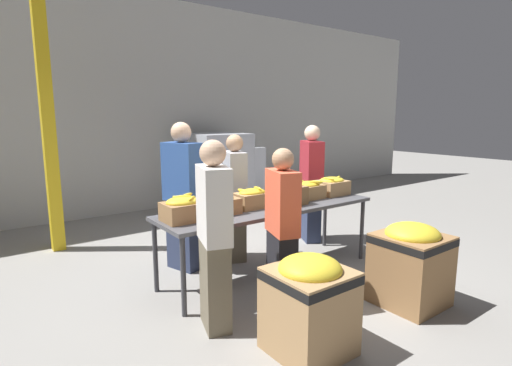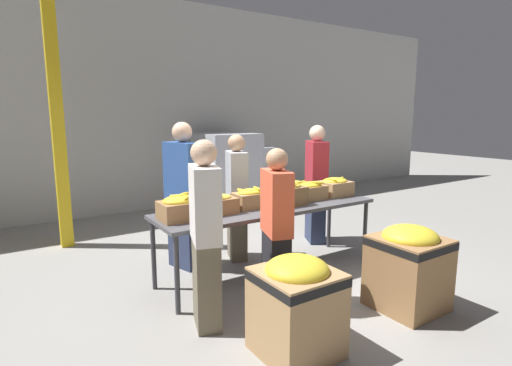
% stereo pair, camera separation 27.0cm
% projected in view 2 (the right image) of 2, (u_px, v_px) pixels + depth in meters
% --- Properties ---
extents(ground_plane, '(30.00, 30.00, 0.00)m').
position_uv_depth(ground_plane, '(268.00, 273.00, 4.70)').
color(ground_plane, gray).
extents(wall_back, '(16.00, 0.08, 4.00)m').
position_uv_depth(wall_back, '(151.00, 106.00, 7.61)').
color(wall_back, '#B7B7B2').
rests_on(wall_back, ground_plane).
extents(sorting_table, '(2.64, 0.77, 0.81)m').
position_uv_depth(sorting_table, '(269.00, 211.00, 4.57)').
color(sorting_table, '#4C4C51').
rests_on(sorting_table, ground_plane).
extents(banana_box_0, '(0.39, 0.33, 0.26)m').
position_uv_depth(banana_box_0, '(179.00, 207.00, 3.97)').
color(banana_box_0, olive).
rests_on(banana_box_0, sorting_table).
extents(banana_box_1, '(0.39, 0.27, 0.23)m').
position_uv_depth(banana_box_1, '(218.00, 204.00, 4.21)').
color(banana_box_1, olive).
rests_on(banana_box_1, sorting_table).
extents(banana_box_2, '(0.39, 0.27, 0.24)m').
position_uv_depth(banana_box_2, '(251.00, 198.00, 4.47)').
color(banana_box_2, '#A37A4C').
rests_on(banana_box_2, sorting_table).
extents(banana_box_3, '(0.39, 0.34, 0.29)m').
position_uv_depth(banana_box_3, '(287.00, 193.00, 4.62)').
color(banana_box_3, olive).
rests_on(banana_box_3, sorting_table).
extents(banana_box_4, '(0.39, 0.31, 0.24)m').
position_uv_depth(banana_box_4, '(309.00, 190.00, 4.92)').
color(banana_box_4, '#A37A4C').
rests_on(banana_box_4, sorting_table).
extents(banana_box_5, '(0.39, 0.32, 0.25)m').
position_uv_depth(banana_box_5, '(335.00, 186.00, 5.15)').
color(banana_box_5, tan).
rests_on(banana_box_5, sorting_table).
extents(volunteer_0, '(0.41, 0.51, 1.70)m').
position_uv_depth(volunteer_0, '(316.00, 185.00, 5.76)').
color(volunteer_0, '#2D3856').
rests_on(volunteer_0, ground_plane).
extents(volunteer_1, '(0.34, 0.49, 1.65)m').
position_uv_depth(volunteer_1, '(206.00, 236.00, 3.42)').
color(volunteer_1, '#6B604C').
rests_on(volunteer_1, ground_plane).
extents(volunteer_2, '(0.35, 0.48, 1.60)m').
position_uv_depth(volunteer_2, '(237.00, 198.00, 5.07)').
color(volunteer_2, '#6B604C').
rests_on(volunteer_2, ground_plane).
extents(volunteer_3, '(0.33, 0.46, 1.54)m').
position_uv_depth(volunteer_3, '(276.00, 230.00, 3.78)').
color(volunteer_3, black).
rests_on(volunteer_3, ground_plane).
extents(volunteer_4, '(0.36, 0.52, 1.76)m').
position_uv_depth(volunteer_4, '(184.00, 197.00, 4.77)').
color(volunteer_4, '#2D3856').
rests_on(volunteer_4, ground_plane).
extents(donation_bin_0, '(0.58, 0.58, 0.79)m').
position_uv_depth(donation_bin_0, '(296.00, 303.00, 3.07)').
color(donation_bin_0, tan).
rests_on(donation_bin_0, ground_plane).
extents(donation_bin_1, '(0.61, 0.61, 0.82)m').
position_uv_depth(donation_bin_1, '(408.00, 265.00, 3.80)').
color(donation_bin_1, olive).
rests_on(donation_bin_1, ground_plane).
extents(support_pillar, '(0.16, 0.16, 4.00)m').
position_uv_depth(support_pillar, '(56.00, 103.00, 5.35)').
color(support_pillar, gold).
rests_on(support_pillar, ground_plane).
extents(pallet_stack_0, '(1.13, 1.13, 1.49)m').
position_uv_depth(pallet_stack_0, '(227.00, 172.00, 7.79)').
color(pallet_stack_0, olive).
rests_on(pallet_stack_0, ground_plane).
extents(pallet_stack_1, '(1.02, 1.02, 1.20)m').
position_uv_depth(pallet_stack_1, '(244.00, 176.00, 8.19)').
color(pallet_stack_1, olive).
rests_on(pallet_stack_1, ground_plane).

